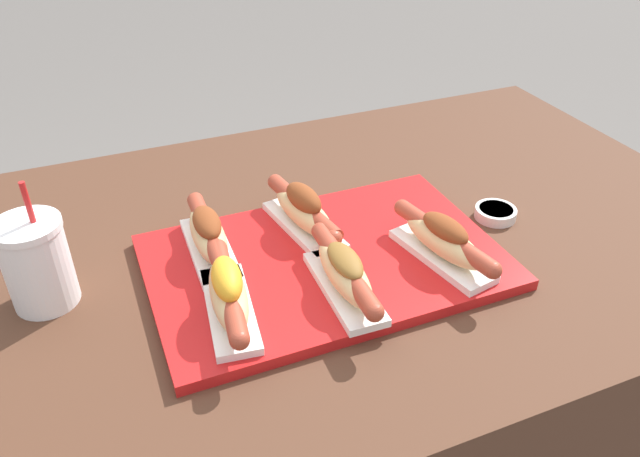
{
  "coord_description": "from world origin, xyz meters",
  "views": [
    {
      "loc": [
        -0.31,
        -0.78,
        1.3
      ],
      "look_at": [
        -0.01,
        -0.06,
        0.78
      ],
      "focal_mm": 35.0,
      "sensor_mm": 36.0,
      "label": 1
    }
  ],
  "objects_px": {
    "hot_dog_0": "(228,293)",
    "hot_dog_1": "(345,273)",
    "serving_tray": "(325,262)",
    "hot_dog_2": "(444,240)",
    "sauce_bowl": "(496,212)",
    "hot_dog_3": "(209,236)",
    "hot_dog_4": "(304,211)",
    "drink_cup": "(37,262)"
  },
  "relations": [
    {
      "from": "hot_dog_0",
      "to": "hot_dog_1",
      "type": "relative_size",
      "value": 0.99
    },
    {
      "from": "serving_tray",
      "to": "hot_dog_2",
      "type": "height_order",
      "value": "hot_dog_2"
    },
    {
      "from": "hot_dog_0",
      "to": "sauce_bowl",
      "type": "distance_m",
      "value": 0.5
    },
    {
      "from": "serving_tray",
      "to": "hot_dog_3",
      "type": "bearing_deg",
      "value": 155.28
    },
    {
      "from": "hot_dog_1",
      "to": "sauce_bowl",
      "type": "bearing_deg",
      "value": 16.86
    },
    {
      "from": "hot_dog_4",
      "to": "drink_cup",
      "type": "xyz_separation_m",
      "value": [
        -0.4,
        -0.0,
        0.01
      ]
    },
    {
      "from": "hot_dog_0",
      "to": "hot_dog_2",
      "type": "relative_size",
      "value": 1.01
    },
    {
      "from": "hot_dog_0",
      "to": "drink_cup",
      "type": "bearing_deg",
      "value": 146.97
    },
    {
      "from": "hot_dog_0",
      "to": "hot_dog_2",
      "type": "distance_m",
      "value": 0.33
    },
    {
      "from": "hot_dog_2",
      "to": "hot_dog_1",
      "type": "bearing_deg",
      "value": -175.5
    },
    {
      "from": "hot_dog_0",
      "to": "hot_dog_3",
      "type": "relative_size",
      "value": 0.99
    },
    {
      "from": "hot_dog_2",
      "to": "hot_dog_4",
      "type": "relative_size",
      "value": 0.99
    },
    {
      "from": "drink_cup",
      "to": "hot_dog_4",
      "type": "bearing_deg",
      "value": 0.34
    },
    {
      "from": "hot_dog_2",
      "to": "hot_dog_3",
      "type": "xyz_separation_m",
      "value": [
        -0.32,
        0.15,
        -0.0
      ]
    },
    {
      "from": "hot_dog_3",
      "to": "sauce_bowl",
      "type": "height_order",
      "value": "hot_dog_3"
    },
    {
      "from": "serving_tray",
      "to": "hot_dog_3",
      "type": "xyz_separation_m",
      "value": [
        -0.16,
        0.07,
        0.04
      ]
    },
    {
      "from": "hot_dog_1",
      "to": "hot_dog_3",
      "type": "xyz_separation_m",
      "value": [
        -0.15,
        0.16,
        0.0
      ]
    },
    {
      "from": "serving_tray",
      "to": "hot_dog_2",
      "type": "relative_size",
      "value": 2.44
    },
    {
      "from": "hot_dog_0",
      "to": "hot_dog_4",
      "type": "bearing_deg",
      "value": 42.29
    },
    {
      "from": "hot_dog_1",
      "to": "hot_dog_3",
      "type": "relative_size",
      "value": 1.0
    },
    {
      "from": "hot_dog_4",
      "to": "sauce_bowl",
      "type": "distance_m",
      "value": 0.34
    },
    {
      "from": "hot_dog_4",
      "to": "sauce_bowl",
      "type": "relative_size",
      "value": 3.11
    },
    {
      "from": "hot_dog_1",
      "to": "drink_cup",
      "type": "relative_size",
      "value": 1.15
    },
    {
      "from": "sauce_bowl",
      "to": "drink_cup",
      "type": "distance_m",
      "value": 0.73
    },
    {
      "from": "serving_tray",
      "to": "hot_dog_1",
      "type": "height_order",
      "value": "hot_dog_1"
    },
    {
      "from": "hot_dog_0",
      "to": "hot_dog_4",
      "type": "relative_size",
      "value": 1.0
    },
    {
      "from": "serving_tray",
      "to": "hot_dog_0",
      "type": "bearing_deg",
      "value": -157.91
    },
    {
      "from": "hot_dog_4",
      "to": "hot_dog_3",
      "type": "bearing_deg",
      "value": -176.37
    },
    {
      "from": "hot_dog_3",
      "to": "hot_dog_4",
      "type": "xyz_separation_m",
      "value": [
        0.16,
        0.01,
        0.0
      ]
    },
    {
      "from": "serving_tray",
      "to": "sauce_bowl",
      "type": "relative_size",
      "value": 7.54
    },
    {
      "from": "hot_dog_3",
      "to": "serving_tray",
      "type": "bearing_deg",
      "value": -24.72
    },
    {
      "from": "sauce_bowl",
      "to": "drink_cup",
      "type": "bearing_deg",
      "value": 174.8
    },
    {
      "from": "hot_dog_3",
      "to": "sauce_bowl",
      "type": "bearing_deg",
      "value": -6.85
    },
    {
      "from": "hot_dog_0",
      "to": "hot_dog_4",
      "type": "distance_m",
      "value": 0.23
    },
    {
      "from": "hot_dog_2",
      "to": "drink_cup",
      "type": "relative_size",
      "value": 1.13
    },
    {
      "from": "serving_tray",
      "to": "hot_dog_1",
      "type": "bearing_deg",
      "value": -94.37
    },
    {
      "from": "hot_dog_2",
      "to": "sauce_bowl",
      "type": "distance_m",
      "value": 0.19
    },
    {
      "from": "hot_dog_1",
      "to": "hot_dog_2",
      "type": "distance_m",
      "value": 0.17
    },
    {
      "from": "hot_dog_4",
      "to": "sauce_bowl",
      "type": "bearing_deg",
      "value": -11.79
    },
    {
      "from": "hot_dog_1",
      "to": "drink_cup",
      "type": "distance_m",
      "value": 0.43
    },
    {
      "from": "hot_dog_3",
      "to": "sauce_bowl",
      "type": "relative_size",
      "value": 3.14
    },
    {
      "from": "serving_tray",
      "to": "hot_dog_3",
      "type": "distance_m",
      "value": 0.18
    }
  ]
}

